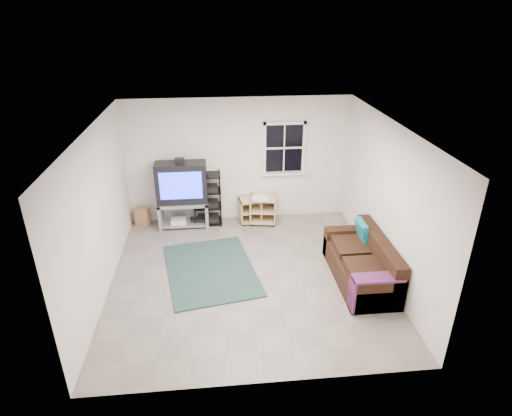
{
  "coord_description": "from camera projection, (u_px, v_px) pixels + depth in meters",
  "views": [
    {
      "loc": [
        -0.48,
        -6.1,
        4.21
      ],
      "look_at": [
        0.18,
        0.4,
        1.1
      ],
      "focal_mm": 30.0,
      "sensor_mm": 36.0,
      "label": 1
    }
  ],
  "objects": [
    {
      "name": "av_rack",
      "position": [
        208.0,
        202.0,
        8.92
      ],
      "size": [
        0.57,
        0.42,
        1.14
      ],
      "color": "black",
      "rests_on": "ground"
    },
    {
      "name": "room",
      "position": [
        284.0,
        151.0,
        8.82
      ],
      "size": [
        4.6,
        4.62,
        4.6
      ],
      "color": "gray",
      "rests_on": "ground"
    },
    {
      "name": "side_table_left",
      "position": [
        249.0,
        209.0,
        9.11
      ],
      "size": [
        0.5,
        0.5,
        0.52
      ],
      "rotation": [
        0.0,
        0.0,
        0.14
      ],
      "color": "#D1B181",
      "rests_on": "ground"
    },
    {
      "name": "sofa",
      "position": [
        363.0,
        264.0,
        7.13
      ],
      "size": [
        0.81,
        1.84,
        0.84
      ],
      "color": "black",
      "rests_on": "ground"
    },
    {
      "name": "shag_rug",
      "position": [
        211.0,
        269.0,
        7.5
      ],
      "size": [
        1.8,
        2.24,
        0.02
      ],
      "primitive_type": "cube",
      "rotation": [
        0.0,
        0.0,
        0.18
      ],
      "color": "black",
      "rests_on": "ground"
    },
    {
      "name": "tv_unit",
      "position": [
        182.0,
        189.0,
        8.69
      ],
      "size": [
        1.01,
        0.51,
        1.49
      ],
      "color": "#9898A0",
      "rests_on": "ground"
    },
    {
      "name": "side_table_right",
      "position": [
        263.0,
        207.0,
        9.06
      ],
      "size": [
        0.61,
        0.61,
        0.61
      ],
      "rotation": [
        0.0,
        0.0,
        -0.17
      ],
      "color": "#D1B181",
      "rests_on": "ground"
    },
    {
      "name": "paper_bag",
      "position": [
        143.0,
        217.0,
        8.95
      ],
      "size": [
        0.32,
        0.26,
        0.4
      ],
      "primitive_type": "cube",
      "rotation": [
        0.0,
        0.0,
        -0.3
      ],
      "color": "#956A42",
      "rests_on": "ground"
    }
  ]
}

